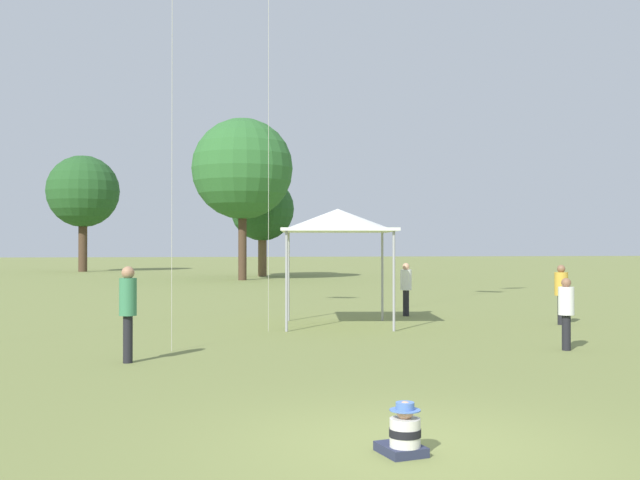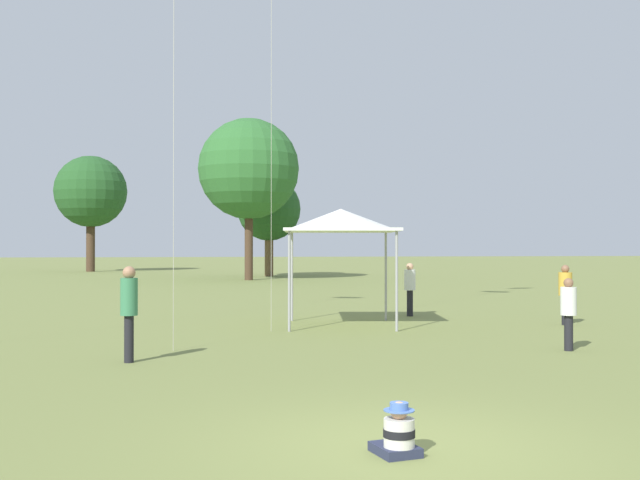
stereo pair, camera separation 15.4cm
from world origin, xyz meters
name	(u,v)px [view 2 (the right image)]	position (x,y,z in m)	size (l,w,h in m)	color
ground_plane	(405,447)	(0.00, 0.00, 0.00)	(300.00, 300.00, 0.00)	olive
seated_toddler	(398,434)	(-0.17, -0.33, 0.23)	(0.50, 0.58, 0.57)	#282D47
person_standing_1	(129,304)	(-3.47, 6.63, 1.11)	(0.45, 0.45, 1.82)	black
person_standing_2	(565,289)	(8.02, 11.49, 1.00)	(0.43, 0.43, 1.68)	black
person_standing_3	(410,285)	(4.50, 14.79, 1.00)	(0.50, 0.50, 1.68)	black
person_standing_4	(569,308)	(5.54, 6.69, 0.91)	(0.46, 0.46, 1.53)	black
canopy_tent	(341,221)	(1.79, 12.40, 2.91)	(3.54, 3.54, 3.25)	white
distant_tree_0	(91,192)	(-10.93, 59.81, 6.96)	(6.24, 6.24, 10.13)	#473323
distant_tree_1	(249,169)	(1.43, 40.96, 7.26)	(6.60, 6.60, 10.58)	#473323
distant_tree_2	(269,210)	(3.40, 47.19, 4.92)	(4.70, 4.70, 7.32)	brown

